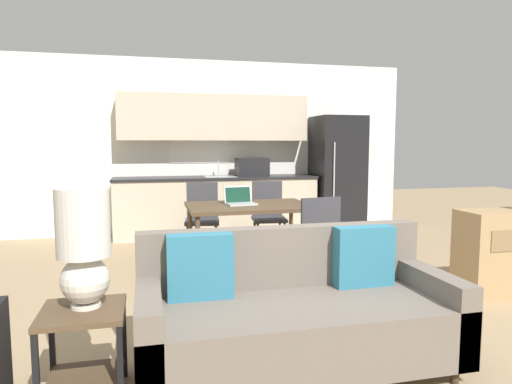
# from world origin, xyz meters

# --- Properties ---
(ground_plane) EXTENTS (20.00, 20.00, 0.00)m
(ground_plane) POSITION_xyz_m (0.00, 0.00, 0.00)
(ground_plane) COLOR #9E8460
(wall_back) EXTENTS (6.40, 0.07, 2.70)m
(wall_back) POSITION_xyz_m (-0.00, 4.63, 1.35)
(wall_back) COLOR silver
(wall_back) RESTS_ON ground_plane
(kitchen_counter) EXTENTS (3.09, 0.65, 2.15)m
(kitchen_counter) POSITION_xyz_m (0.01, 4.33, 0.84)
(kitchen_counter) COLOR beige
(kitchen_counter) RESTS_ON ground_plane
(refrigerator) EXTENTS (0.73, 0.77, 1.84)m
(refrigerator) POSITION_xyz_m (1.95, 4.21, 0.92)
(refrigerator) COLOR black
(refrigerator) RESTS_ON ground_plane
(dining_table) EXTENTS (1.35, 0.91, 0.73)m
(dining_table) POSITION_xyz_m (0.05, 2.25, 0.66)
(dining_table) COLOR brown
(dining_table) RESTS_ON ground_plane
(couch) EXTENTS (1.91, 0.80, 0.86)m
(couch) POSITION_xyz_m (-0.17, -0.03, 0.35)
(couch) COLOR #3D2D1E
(couch) RESTS_ON ground_plane
(side_table) EXTENTS (0.44, 0.44, 0.51)m
(side_table) POSITION_xyz_m (-1.40, -0.09, 0.34)
(side_table) COLOR brown
(side_table) RESTS_ON ground_plane
(table_lamp) EXTENTS (0.28, 0.28, 0.66)m
(table_lamp) POSITION_xyz_m (-1.39, -0.05, 0.85)
(table_lamp) COLOR silver
(table_lamp) RESTS_ON side_table
(dining_chair_near_right) EXTENTS (0.47, 0.47, 0.91)m
(dining_chair_near_right) POSITION_xyz_m (0.49, 1.39, 0.50)
(dining_chair_near_right) COLOR #38383D
(dining_chair_near_right) RESTS_ON ground_plane
(dining_chair_far_right) EXTENTS (0.47, 0.47, 0.91)m
(dining_chair_far_right) POSITION_xyz_m (0.49, 3.06, 0.50)
(dining_chair_far_right) COLOR #38383D
(dining_chair_far_right) RESTS_ON ground_plane
(dining_chair_far_left) EXTENTS (0.48, 0.48, 0.91)m
(dining_chair_far_left) POSITION_xyz_m (-0.37, 3.08, 0.50)
(dining_chair_far_left) COLOR #38383D
(dining_chair_far_left) RESTS_ON ground_plane
(laptop) EXTENTS (0.35, 0.29, 0.20)m
(laptop) POSITION_xyz_m (-0.04, 2.32, 0.78)
(laptop) COLOR #B7BABC
(laptop) RESTS_ON dining_table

